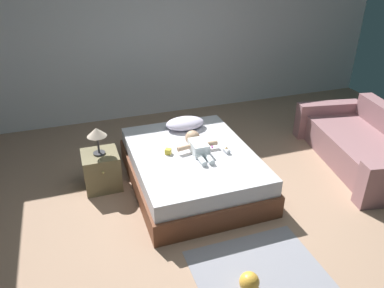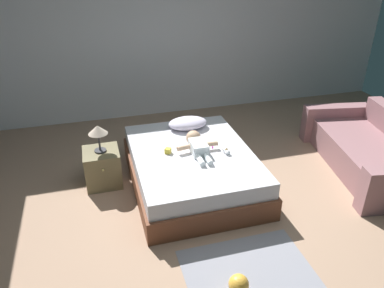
% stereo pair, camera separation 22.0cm
% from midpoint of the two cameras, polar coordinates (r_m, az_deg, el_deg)
% --- Properties ---
extents(ground_plane, '(8.00, 8.00, 0.00)m').
position_cam_midpoint_polar(ground_plane, '(4.23, 4.62, -10.24)').
color(ground_plane, '#A28066').
extents(wall_behind_bed, '(8.00, 0.12, 2.51)m').
position_cam_midpoint_polar(wall_behind_bed, '(6.33, -6.04, 15.54)').
color(wall_behind_bed, silver).
rests_on(wall_behind_bed, ground_plane).
extents(bed, '(1.44, 1.89, 0.46)m').
position_cam_midpoint_polar(bed, '(4.54, -1.39, -3.74)').
color(bed, brown).
rests_on(bed, ground_plane).
extents(pillow, '(0.52, 0.34, 0.15)m').
position_cam_midpoint_polar(pillow, '(4.95, -2.35, 3.18)').
color(pillow, silver).
rests_on(pillow, bed).
extents(baby, '(0.50, 0.63, 0.18)m').
position_cam_midpoint_polar(baby, '(4.41, -0.68, -0.12)').
color(baby, white).
rests_on(baby, bed).
extents(toothbrush, '(0.06, 0.16, 0.02)m').
position_cam_midpoint_polar(toothbrush, '(4.57, 1.61, -0.01)').
color(toothbrush, '#B327A8').
rests_on(toothbrush, bed).
extents(couch, '(1.35, 2.08, 0.70)m').
position_cam_midpoint_polar(couch, '(5.44, 24.00, -0.35)').
color(couch, '#94676B').
rests_on(couch, ground_plane).
extents(nightstand, '(0.42, 0.45, 0.45)m').
position_cam_midpoint_polar(nightstand, '(4.66, -15.00, -3.90)').
color(nightstand, '#6F6544').
rests_on(nightstand, ground_plane).
extents(lamp, '(0.23, 0.23, 0.34)m').
position_cam_midpoint_polar(lamp, '(4.43, -15.77, 1.50)').
color(lamp, '#333338').
rests_on(lamp, nightstand).
extents(rug, '(1.17, 1.13, 0.01)m').
position_cam_midpoint_polar(rug, '(3.55, 9.12, -19.92)').
color(rug, gray).
rests_on(rug, ground_plane).
extents(toy_ball, '(0.18, 0.18, 0.18)m').
position_cam_midpoint_polar(toy_ball, '(3.39, 6.82, -20.26)').
color(toy_ball, gold).
rests_on(toy_ball, rug).
extents(toy_block, '(0.09, 0.09, 0.06)m').
position_cam_midpoint_polar(toy_block, '(4.37, -5.12, -1.16)').
color(toy_block, yellow).
rests_on(toy_block, bed).
extents(baby_bottle, '(0.07, 0.11, 0.08)m').
position_cam_midpoint_polar(baby_bottle, '(4.40, 3.86, -0.95)').
color(baby_bottle, white).
rests_on(baby_bottle, bed).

